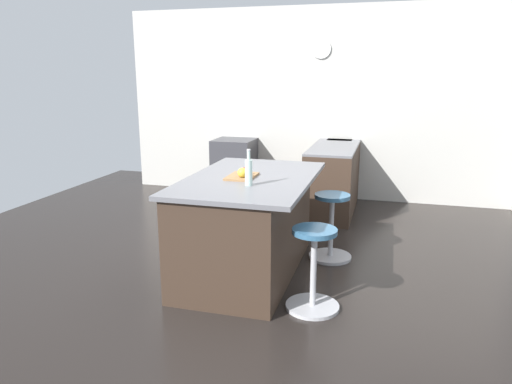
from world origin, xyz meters
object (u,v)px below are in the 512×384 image
(cutting_board, at_px, (242,176))
(water_bottle, at_px, (249,171))
(kitchen_island, at_px, (246,225))
(apple_yellow, at_px, (242,173))
(oven_range, at_px, (235,168))
(stool_middle, at_px, (313,271))
(stool_by_window, at_px, (331,228))
(apple_red, at_px, (245,171))

(cutting_board, bearing_deg, water_bottle, 27.92)
(kitchen_island, distance_m, apple_yellow, 0.55)
(oven_range, distance_m, kitchen_island, 2.97)
(stool_middle, xyz_separation_m, apple_yellow, (-0.44, -0.73, 0.69))
(stool_middle, relative_size, water_bottle, 2.19)
(oven_range, relative_size, kitchen_island, 0.49)
(oven_range, distance_m, stool_middle, 3.79)
(water_bottle, bearing_deg, apple_yellow, -149.36)
(stool_middle, xyz_separation_m, cutting_board, (-0.52, -0.77, 0.63))
(oven_range, bearing_deg, cutting_board, 19.66)
(stool_by_window, height_order, apple_red, apple_red)
(cutting_board, relative_size, apple_red, 4.98)
(cutting_board, xyz_separation_m, apple_yellow, (0.08, 0.03, 0.05))
(kitchen_island, xyz_separation_m, apple_red, (0.03, -0.00, 0.52))
(apple_yellow, bearing_deg, apple_red, -175.02)
(stool_by_window, height_order, cutting_board, cutting_board)
(apple_yellow, bearing_deg, stool_by_window, 133.71)
(kitchen_island, height_order, stool_middle, kitchen_island)
(oven_range, xyz_separation_m, kitchen_island, (2.78, 1.03, 0.04))
(kitchen_island, bearing_deg, stool_middle, 52.48)
(apple_yellow, bearing_deg, water_bottle, 30.64)
(cutting_board, relative_size, water_bottle, 1.15)
(stool_by_window, distance_m, apple_yellow, 1.22)
(cutting_board, bearing_deg, apple_red, 134.25)
(stool_middle, distance_m, apple_yellow, 1.09)
(kitchen_island, xyz_separation_m, apple_yellow, (0.13, 0.01, 0.53))
(water_bottle, bearing_deg, apple_red, -157.27)
(stool_by_window, height_order, stool_middle, same)
(oven_range, height_order, stool_by_window, oven_range)
(apple_red, xyz_separation_m, water_bottle, (0.31, 0.13, 0.07))
(stool_middle, height_order, apple_yellow, apple_yellow)
(oven_range, xyz_separation_m, apple_yellow, (2.91, 1.04, 0.57))
(apple_yellow, xyz_separation_m, water_bottle, (0.20, 0.12, 0.06))
(kitchen_island, relative_size, water_bottle, 5.79)
(stool_middle, bearing_deg, kitchen_island, -127.52)
(kitchen_island, bearing_deg, water_bottle, 20.85)
(kitchen_island, xyz_separation_m, cutting_board, (0.05, -0.02, 0.48))
(apple_red, distance_m, water_bottle, 0.34)
(oven_range, xyz_separation_m, apple_red, (2.80, 1.03, 0.56))
(stool_by_window, bearing_deg, kitchen_island, -52.48)
(apple_yellow, bearing_deg, kitchen_island, -176.90)
(stool_by_window, distance_m, stool_middle, 1.14)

